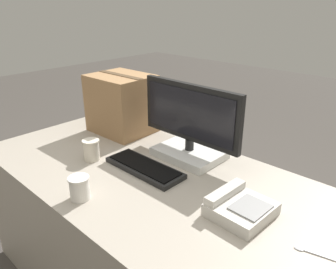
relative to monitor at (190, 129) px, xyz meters
The scene contains 8 objects.
office_desk 0.57m from the monitor, 90.09° to the right, with size 1.80×0.90×0.71m.
monitor is the anchor object (origin of this frame).
keyboard 0.29m from the monitor, 104.25° to the right, with size 0.40×0.15×0.03m.
desk_phone 0.52m from the monitor, 28.53° to the right, with size 0.21×0.23×0.08m.
paper_cup_left 0.50m from the monitor, 132.70° to the right, with size 0.08×0.08×0.11m.
paper_cup_right 0.60m from the monitor, 97.22° to the right, with size 0.08×0.08×0.10m.
spoon 0.78m from the monitor, 19.79° to the right, with size 0.16×0.05×0.00m.
cardboard_box 0.52m from the monitor, behind, with size 0.35×0.30×0.34m.
Camera 1 is at (0.95, -0.91, 1.46)m, focal length 35.00 mm.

